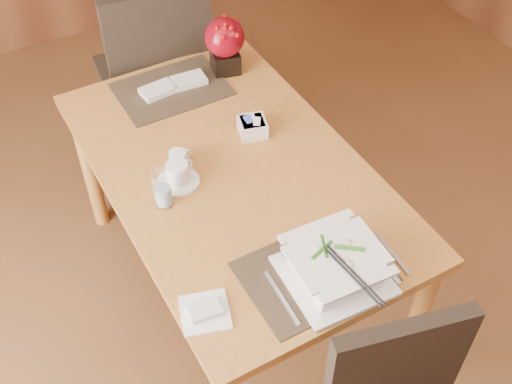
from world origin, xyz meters
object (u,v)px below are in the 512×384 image
bread_plate (205,312)px  far_chair (157,70)px  sugar_caddy (252,127)px  water_glass (163,189)px  creamer_jug (178,159)px  coffee_cup (178,175)px  berry_decor (225,42)px  dining_table (234,186)px  soup_setting (335,266)px

bread_plate → far_chair: bearing=72.9°
sugar_caddy → far_chair: far_chair is taller
water_glass → creamer_jug: water_glass is taller
creamer_jug → far_chair: far_chair is taller
coffee_cup → bread_plate: coffee_cup is taller
sugar_caddy → berry_decor: (0.10, 0.42, 0.11)m
dining_table → sugar_caddy: (0.16, 0.14, 0.13)m
dining_table → bread_plate: bearing=-125.6°
soup_setting → sugar_caddy: 0.75m
soup_setting → berry_decor: bearing=82.6°
dining_table → coffee_cup: coffee_cup is taller
soup_setting → coffee_cup: (-0.25, 0.63, -0.02)m
bread_plate → far_chair: size_ratio=0.14×
berry_decor → far_chair: size_ratio=0.23×
soup_setting → water_glass: (-0.33, 0.56, 0.01)m
coffee_cup → sugar_caddy: bearing=16.2°
water_glass → dining_table: bearing=8.0°
soup_setting → sugar_caddy: soup_setting is taller
creamer_jug → berry_decor: (0.43, 0.45, 0.11)m
soup_setting → berry_decor: berry_decor is taller
sugar_caddy → bread_plate: 0.84m
soup_setting → dining_table: bearing=97.4°
bread_plate → soup_setting: bearing=-11.1°
berry_decor → water_glass: bearing=-132.7°
soup_setting → berry_decor: size_ratio=1.29×
coffee_cup → creamer_jug: coffee_cup is taller
water_glass → bread_plate: 0.49m
coffee_cup → creamer_jug: bearing=65.2°
water_glass → creamer_jug: size_ratio=1.77×
creamer_jug → coffee_cup: bearing=-125.3°
water_glass → creamer_jug: bearing=51.2°
water_glass → creamer_jug: 0.20m
dining_table → far_chair: far_chair is taller
soup_setting → water_glass: size_ratio=2.19×
far_chair → coffee_cup: bearing=79.6°
water_glass → sugar_caddy: water_glass is taller
coffee_cup → far_chair: far_chair is taller
soup_setting → coffee_cup: soup_setting is taller
sugar_caddy → far_chair: (-0.09, 0.78, -0.18)m
soup_setting → bread_plate: (-0.41, 0.08, -0.06)m
berry_decor → bread_plate: size_ratio=1.72×
creamer_jug → sugar_caddy: 0.33m
berry_decor → coffee_cup: bearing=-131.5°
water_glass → soup_setting: bearing=-59.0°
coffee_cup → water_glass: water_glass is taller
coffee_cup → sugar_caddy: size_ratio=1.48×
coffee_cup → creamer_jug: (0.04, 0.08, -0.01)m
berry_decor → bread_plate: berry_decor is taller
coffee_cup → sugar_caddy: coffee_cup is taller
coffee_cup → far_chair: bearing=72.6°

